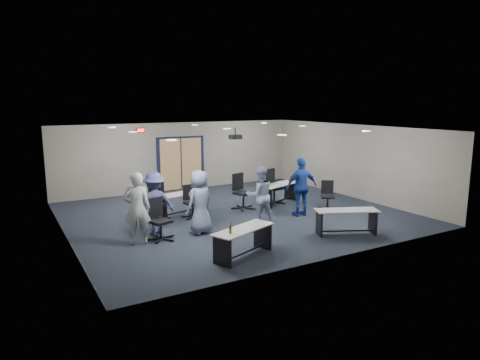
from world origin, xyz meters
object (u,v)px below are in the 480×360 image
table_front_left (243,237)px  person_gray (137,209)px  chair_loose_left (160,220)px  chair_loose_right (328,196)px  chair_back_b (193,202)px  table_front_right (346,218)px  table_back_left (182,200)px  chair_back_d (274,186)px  table_back_right (279,190)px  person_plaid (200,202)px  person_lightblue (260,195)px  chair_back_a (157,202)px  chair_back_c (243,192)px  person_navy (301,187)px  person_back (154,203)px

table_front_left → person_gray: person_gray is taller
table_front_left → chair_loose_left: 2.42m
chair_loose_right → chair_back_b: bearing=-162.6°
table_front_right → table_back_left: table_back_left is taller
chair_back_b → chair_loose_right: (4.25, -1.29, -0.03)m
table_back_left → chair_back_d: bearing=-17.3°
table_front_right → chair_back_d: bearing=109.4°
table_front_left → table_back_right: size_ratio=0.97×
table_front_left → table_back_left: table_front_left is taller
chair_back_d → person_plaid: bearing=-163.5°
person_gray → person_lightblue: size_ratio=1.08×
chair_back_a → chair_back_b: chair_back_a is taller
table_front_right → chair_loose_left: (-4.49, 1.98, 0.09)m
chair_back_c → person_navy: bearing=-72.2°
table_front_left → chair_loose_left: bearing=99.9°
table_front_right → person_gray: size_ratio=0.95×
chair_back_b → person_gray: 2.72m
table_back_left → person_plaid: (-0.31, -2.07, 0.39)m
person_gray → person_plaid: (1.73, 0.06, -0.05)m
person_gray → person_navy: (5.22, 0.17, 0.00)m
table_back_left → person_navy: (3.18, -1.96, 0.45)m
person_back → chair_loose_right: bearing=175.1°
table_back_right → person_plaid: size_ratio=1.04×
chair_back_a → chair_back_c: chair_back_c is taller
chair_back_a → chair_back_d: (4.29, 0.08, 0.03)m
chair_back_b → chair_loose_right: chair_back_b is taller
table_front_right → person_plaid: (-3.36, 2.03, 0.40)m
chair_back_b → table_front_right: bearing=-53.6°
table_back_right → person_plaid: (-3.81, -1.78, 0.39)m
chair_back_c → person_back: (-3.42, -1.15, 0.25)m
person_lightblue → chair_back_c: bearing=-92.0°
table_back_left → chair_back_d: 3.39m
table_front_left → chair_back_b: size_ratio=1.73×
chair_loose_right → person_plaid: bearing=-142.8°
person_lightblue → chair_loose_left: bearing=13.4°
table_back_right → person_gray: 5.86m
chair_back_a → chair_back_c: 2.94m
table_back_right → chair_back_b: bearing=164.5°
chair_loose_right → person_lightblue: (-2.79, -0.25, 0.37)m
table_back_right → chair_back_b: chair_back_b is taller
person_navy → person_back: bearing=1.3°
chair_back_d → person_navy: size_ratio=0.65×
person_gray → person_navy: bearing=-164.8°
chair_back_a → chair_loose_right: size_ratio=1.19×
chair_back_c → chair_loose_left: (-3.47, -1.77, -0.04)m
table_back_left → chair_loose_left: 2.57m
table_front_left → table_front_right: 3.25m
table_back_left → chair_back_c: (2.03, -0.36, 0.12)m
table_front_left → person_lightblue: (1.78, 2.12, 0.38)m
chair_back_c → person_gray: size_ratio=0.64×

